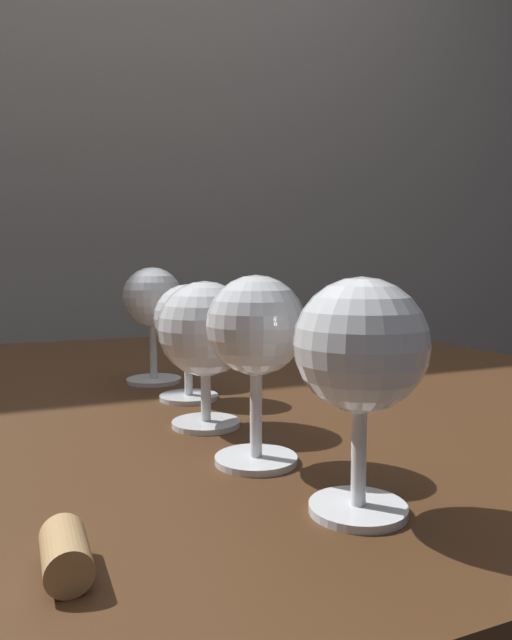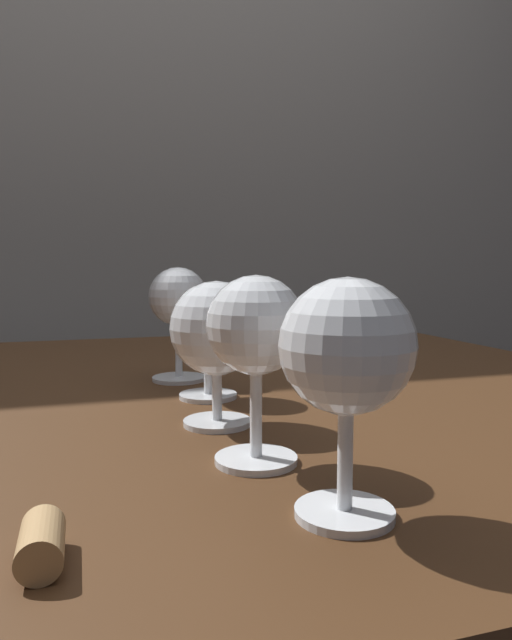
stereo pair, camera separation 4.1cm
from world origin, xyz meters
name	(u,v)px [view 2 (the right image)]	position (x,y,z in m)	size (l,w,h in m)	color
back_wall	(96,119)	(0.00, 1.08, 1.30)	(5.00, 0.08, 2.60)	gray
dining_table	(137,459)	(0.00, 0.00, 0.65)	(1.28, 0.99, 0.73)	#472B16
wine_glass_white	(347,352)	(0.08, -0.38, 0.83)	(0.08, 0.08, 0.14)	white
wine_glass_chardonnay	(256,332)	(0.06, -0.28, 0.83)	(0.07, 0.07, 0.14)	white
wine_glass_merlot	(217,331)	(0.06, -0.17, 0.82)	(0.08, 0.08, 0.13)	white
wine_glass_empty	(207,322)	(0.07, -0.07, 0.82)	(0.07, 0.07, 0.13)	white
wine_glass_port	(178,302)	(0.06, 0.04, 0.83)	(0.07, 0.07, 0.14)	white
cork	(41,543)	(-0.08, -0.39, 0.74)	(0.02, 0.02, 0.04)	tan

